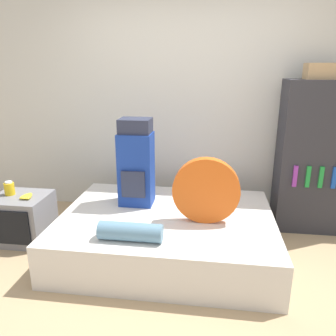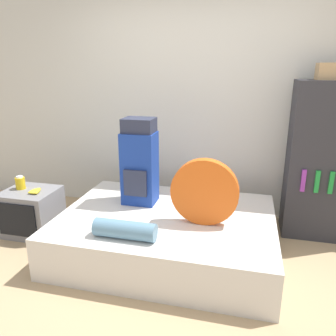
{
  "view_description": "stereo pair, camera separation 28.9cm",
  "coord_description": "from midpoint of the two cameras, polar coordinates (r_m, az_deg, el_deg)",
  "views": [
    {
      "loc": [
        0.31,
        -2.12,
        1.69
      ],
      "look_at": [
        -0.06,
        0.62,
        0.84
      ],
      "focal_mm": 35.0,
      "sensor_mm": 36.0,
      "label": 1
    },
    {
      "loc": [
        0.6,
        -2.07,
        1.69
      ],
      "look_at": [
        -0.06,
        0.62,
        0.84
      ],
      "focal_mm": 35.0,
      "sensor_mm": 36.0,
      "label": 2
    }
  ],
  "objects": [
    {
      "name": "backpack",
      "position": [
        3.19,
        -2.41,
        0.87
      ],
      "size": [
        0.32,
        0.3,
        0.85
      ],
      "color": "navy",
      "rests_on": "bed"
    },
    {
      "name": "ground_plane",
      "position": [
        2.73,
        1.33,
        -21.1
      ],
      "size": [
        16.0,
        16.0,
        0.0
      ],
      "primitive_type": "plane",
      "color": "tan"
    },
    {
      "name": "bed",
      "position": [
        3.14,
        2.5,
        -11.3
      ],
      "size": [
        1.95,
        1.44,
        0.39
      ],
      "color": "silver",
      "rests_on": "ground_plane"
    },
    {
      "name": "canister",
      "position": [
        3.68,
        -22.33,
        -2.45
      ],
      "size": [
        0.1,
        0.1,
        0.14
      ],
      "color": "gold",
      "rests_on": "television"
    },
    {
      "name": "wall_back",
      "position": [
        3.8,
        7.01,
        11.16
      ],
      "size": [
        8.0,
        0.05,
        2.6
      ],
      "color": "silver",
      "rests_on": "ground_plane"
    },
    {
      "name": "sleeping_roll",
      "position": [
        2.63,
        -4.37,
        -10.74
      ],
      "size": [
        0.5,
        0.15,
        0.15
      ],
      "color": "#5B849E",
      "rests_on": "bed"
    },
    {
      "name": "television",
      "position": [
        3.7,
        -20.61,
        -7.17
      ],
      "size": [
        0.53,
        0.48,
        0.47
      ],
      "color": "gray",
      "rests_on": "ground_plane"
    },
    {
      "name": "banana_bunch",
      "position": [
        3.53,
        -19.86,
        -3.79
      ],
      "size": [
        0.12,
        0.15,
        0.04
      ],
      "color": "yellow",
      "rests_on": "television"
    },
    {
      "name": "tent_bag",
      "position": [
        2.81,
        9.32,
        -4.2
      ],
      "size": [
        0.58,
        0.09,
        0.58
      ],
      "color": "#E05B19",
      "rests_on": "bed"
    },
    {
      "name": "bookshelf",
      "position": [
        3.68,
        28.24,
        0.89
      ],
      "size": [
        0.77,
        0.42,
        1.58
      ],
      "color": "#2D2D33",
      "rests_on": "ground_plane"
    }
  ]
}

